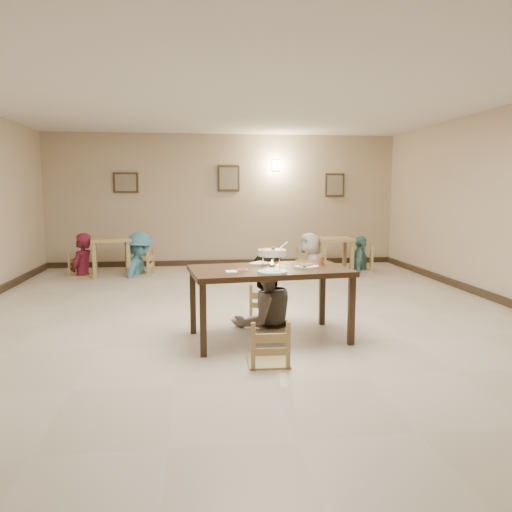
{
  "coord_description": "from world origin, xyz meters",
  "views": [
    {
      "loc": [
        -0.68,
        -6.55,
        1.73
      ],
      "look_at": [
        0.09,
        -0.3,
        0.9
      ],
      "focal_mm": 35.0,
      "sensor_mm": 36.0,
      "label": 1
    }
  ],
  "objects": [
    {
      "name": "bg_chair_lr",
      "position": [
        -1.81,
        3.78,
        0.5
      ],
      "size": [
        0.47,
        0.47,
        1.0
      ],
      "rotation": [
        0.0,
        0.0,
        -1.76
      ],
      "color": "tan",
      "rests_on": "floor"
    },
    {
      "name": "rice_plate_far",
      "position": [
        0.1,
        -0.63,
        0.85
      ],
      "size": [
        0.27,
        0.27,
        0.06
      ],
      "color": "white",
      "rests_on": "main_table"
    },
    {
      "name": "chair_near",
      "position": [
        0.03,
        -1.75,
        0.44
      ],
      "size": [
        0.41,
        0.41,
        0.88
      ],
      "rotation": [
        0.0,
        0.0,
        3.12
      ],
      "color": "tan",
      "rests_on": "floor"
    },
    {
      "name": "ceiling",
      "position": [
        0.0,
        0.0,
        3.0
      ],
      "size": [
        10.0,
        10.0,
        0.0
      ],
      "primitive_type": "plane",
      "color": "silver",
      "rests_on": "wall_back"
    },
    {
      "name": "bg_chair_rr",
      "position": [
        2.87,
        3.79,
        0.54
      ],
      "size": [
        0.51,
        0.51,
        1.09
      ],
      "rotation": [
        0.0,
        0.0,
        -1.84
      ],
      "color": "tan",
      "rests_on": "floor"
    },
    {
      "name": "baseboard_back",
      "position": [
        0.0,
        4.97,
        0.06
      ],
      "size": [
        8.0,
        0.06,
        0.12
      ],
      "primitive_type": "cube",
      "color": "black",
      "rests_on": "floor"
    },
    {
      "name": "wall_front",
      "position": [
        0.0,
        -5.0,
        1.5
      ],
      "size": [
        10.0,
        0.0,
        10.0
      ],
      "primitive_type": "plane",
      "rotation": [
        -1.57,
        0.0,
        0.0
      ],
      "color": "tan",
      "rests_on": "floor"
    },
    {
      "name": "wall_back",
      "position": [
        0.0,
        5.0,
        1.5
      ],
      "size": [
        10.0,
        0.0,
        10.0
      ],
      "primitive_type": "plane",
      "rotation": [
        1.57,
        0.0,
        0.0
      ],
      "color": "tan",
      "rests_on": "floor"
    },
    {
      "name": "rice_plate_near",
      "position": [
        0.15,
        -1.27,
        0.86
      ],
      "size": [
        0.32,
        0.32,
        0.07
      ],
      "color": "white",
      "rests_on": "main_table"
    },
    {
      "name": "picture_a",
      "position": [
        -2.2,
        4.96,
        1.9
      ],
      "size": [
        0.55,
        0.04,
        0.45
      ],
      "color": "#372915",
      "rests_on": "wall_back"
    },
    {
      "name": "floor",
      "position": [
        0.0,
        0.0,
        0.0
      ],
      "size": [
        10.0,
        10.0,
        0.0
      ],
      "primitive_type": "plane",
      "color": "#BCAF9C",
      "rests_on": "ground"
    },
    {
      "name": "chair_far",
      "position": [
        0.18,
        -0.16,
        0.43
      ],
      "size": [
        0.41,
        0.41,
        0.87
      ],
      "rotation": [
        0.0,
        0.0,
        -0.23
      ],
      "color": "tan",
      "rests_on": "floor"
    },
    {
      "name": "curry_warmer",
      "position": [
        0.21,
        -0.87,
        1.01
      ],
      "size": [
        0.36,
        0.33,
        0.29
      ],
      "color": "silver",
      "rests_on": "main_table"
    },
    {
      "name": "napkin_cutlery",
      "position": [
        -0.29,
        -1.25,
        0.85
      ],
      "size": [
        0.14,
        0.23,
        0.03
      ],
      "color": "white",
      "rests_on": "main_table"
    },
    {
      "name": "bg_diner_d",
      "position": [
        2.87,
        3.79,
        0.76
      ],
      "size": [
        0.69,
        0.97,
        1.52
      ],
      "primitive_type": "imported",
      "rotation": [
        0.0,
        0.0,
        1.17
      ],
      "color": "#559187",
      "rests_on": "floor"
    },
    {
      "name": "bg_diner_a",
      "position": [
        -2.97,
        3.82,
        0.87
      ],
      "size": [
        0.58,
        0.73,
        1.74
      ],
      "primitive_type": "imported",
      "rotation": [
        0.0,
        0.0,
        4.42
      ],
      "color": "maroon",
      "rests_on": "floor"
    },
    {
      "name": "main_diner",
      "position": [
        0.2,
        -0.24,
        0.94
      ],
      "size": [
        1.11,
        1.0,
        1.88
      ],
      "primitive_type": "imported",
      "rotation": [
        0.0,
        0.0,
        3.52
      ],
      "color": "gray",
      "rests_on": "floor"
    },
    {
      "name": "drink_glass",
      "position": [
        0.81,
        -0.8,
        0.9
      ],
      "size": [
        0.07,
        0.07,
        0.14
      ],
      "color": "white",
      "rests_on": "main_table"
    },
    {
      "name": "bg_chair_rl",
      "position": [
        1.77,
        3.89,
        0.48
      ],
      "size": [
        0.45,
        0.45,
        0.97
      ],
      "rotation": [
        0.0,
        0.0,
        1.94
      ],
      "color": "tan",
      "rests_on": "floor"
    },
    {
      "name": "bg_table_left",
      "position": [
        -2.39,
        3.84,
        0.63
      ],
      "size": [
        0.9,
        0.9,
        0.77
      ],
      "rotation": [
        0.0,
        0.0,
        0.18
      ],
      "color": "tan",
      "rests_on": "floor"
    },
    {
      "name": "main_table",
      "position": [
        0.16,
        -0.93,
        0.76
      ],
      "size": [
        1.9,
        1.22,
        0.84
      ],
      "rotation": [
        0.0,
        0.0,
        0.12
      ],
      "color": "#372414",
      "rests_on": "floor"
    },
    {
      "name": "bg_diner_b",
      "position": [
        -1.81,
        3.78,
        0.88
      ],
      "size": [
        0.91,
        1.26,
        1.77
      ],
      "primitive_type": "imported",
      "rotation": [
        0.0,
        0.0,
        1.33
      ],
      "color": "teal",
      "rests_on": "floor"
    },
    {
      "name": "wall_sconce",
      "position": [
        1.2,
        4.96,
        2.3
      ],
      "size": [
        0.16,
        0.05,
        0.22
      ],
      "primitive_type": "cube",
      "color": "#FFD88C",
      "rests_on": "wall_back"
    },
    {
      "name": "chili_dish",
      "position": [
        -0.16,
        -1.08,
        0.85
      ],
      "size": [
        0.12,
        0.12,
        0.02
      ],
      "color": "white",
      "rests_on": "main_table"
    },
    {
      "name": "bg_diner_c",
      "position": [
        1.77,
        3.89,
        0.83
      ],
      "size": [
        0.76,
        0.94,
        1.65
      ],
      "primitive_type": "imported",
      "rotation": [
        0.0,
        0.0,
        5.05
      ],
      "color": "silver",
      "rests_on": "floor"
    },
    {
      "name": "picture_b",
      "position": [
        0.1,
        4.96,
        2.0
      ],
      "size": [
        0.5,
        0.04,
        0.6
      ],
      "color": "#372915",
      "rests_on": "wall_back"
    },
    {
      "name": "fried_plate",
      "position": [
        0.59,
        -0.97,
        0.86
      ],
      "size": [
        0.28,
        0.28,
        0.06
      ],
      "color": "white",
      "rests_on": "main_table"
    },
    {
      "name": "picture_c",
      "position": [
        2.6,
        4.96,
        1.85
      ],
      "size": [
        0.45,
        0.04,
        0.55
      ],
      "color": "#372915",
      "rests_on": "wall_back"
    },
    {
      "name": "bg_table_right",
      "position": [
        2.32,
        3.86,
        0.58
      ],
      "size": [
        0.74,
        0.74,
        0.72
      ],
      "rotation": [
        0.0,
        0.0,
        -0.03
      ],
      "color": "tan",
      "rests_on": "floor"
    },
    {
      "name": "bg_chair_ll",
      "position": [
        -2.97,
        3.82,
        0.44
      ],
      "size": [
        0.41,
        0.41,
        0.88
      ],
      "rotation": [
        0.0,
        0.0,
        1.29
      ],
      "color": "tan",
      "rests_on": "floor"
    }
  ]
}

